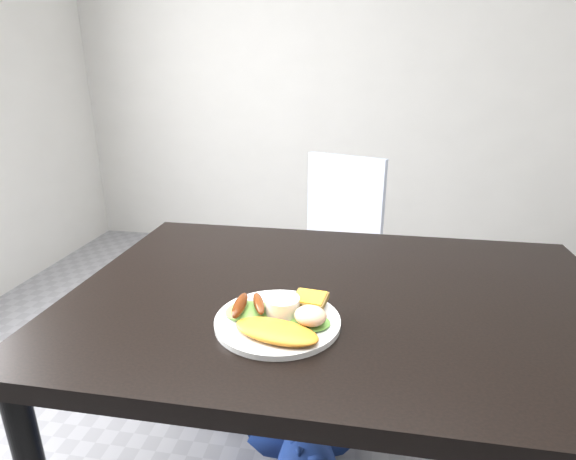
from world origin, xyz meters
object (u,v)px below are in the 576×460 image
dining_chair (341,262)px  plate (278,321)px  person (297,222)px  dining_table (342,300)px

dining_chair → plate: bearing=-72.3°
person → plate: 0.74m
dining_table → dining_chair: (-0.04, 0.86, -0.28)m
dining_table → person: 0.61m
person → plate: size_ratio=5.83×
dining_chair → person: person is taller
person → plate: person is taller
plate → dining_chair: bearing=85.9°
person → dining_table: bearing=97.0°
dining_table → plate: 0.20m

